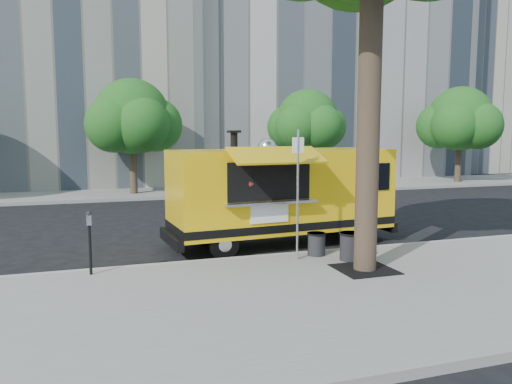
{
  "coord_description": "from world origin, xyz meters",
  "views": [
    {
      "loc": [
        -2.9,
        -12.0,
        3.08
      ],
      "look_at": [
        1.06,
        0.0,
        1.57
      ],
      "focal_mm": 35.0,
      "sensor_mm": 36.0,
      "label": 1
    }
  ],
  "objects_px": {
    "parking_meter": "(90,235)",
    "trash_bin_right": "(351,246)",
    "sign_post": "(298,187)",
    "trash_bin_left": "(316,243)",
    "far_tree_b": "(132,117)",
    "far_tree_d": "(460,119)",
    "food_truck": "(281,192)",
    "far_tree_c": "(307,120)"
  },
  "relations": [
    {
      "from": "parking_meter",
      "to": "trash_bin_right",
      "type": "distance_m",
      "value": 5.76
    },
    {
      "from": "sign_post",
      "to": "trash_bin_left",
      "type": "height_order",
      "value": "sign_post"
    },
    {
      "from": "far_tree_b",
      "to": "far_tree_d",
      "type": "distance_m",
      "value": 19.0
    },
    {
      "from": "far_tree_b",
      "to": "trash_bin_left",
      "type": "relative_size",
      "value": 10.08
    },
    {
      "from": "sign_post",
      "to": "parking_meter",
      "type": "relative_size",
      "value": 2.25
    },
    {
      "from": "sign_post",
      "to": "parking_meter",
      "type": "height_order",
      "value": "sign_post"
    },
    {
      "from": "far_tree_d",
      "to": "sign_post",
      "type": "xyz_separation_m",
      "value": [
        -16.45,
        -14.15,
        -2.04
      ]
    },
    {
      "from": "sign_post",
      "to": "trash_bin_right",
      "type": "distance_m",
      "value": 1.83
    },
    {
      "from": "sign_post",
      "to": "parking_meter",
      "type": "bearing_deg",
      "value": 177.48
    },
    {
      "from": "sign_post",
      "to": "parking_meter",
      "type": "xyz_separation_m",
      "value": [
        -4.55,
        0.2,
        -0.87
      ]
    },
    {
      "from": "far_tree_d",
      "to": "food_truck",
      "type": "xyz_separation_m",
      "value": [
        -16.03,
        -12.03,
        -2.43
      ]
    },
    {
      "from": "parking_meter",
      "to": "trash_bin_right",
      "type": "height_order",
      "value": "parking_meter"
    },
    {
      "from": "food_truck",
      "to": "trash_bin_left",
      "type": "distance_m",
      "value": 2.15
    },
    {
      "from": "far_tree_b",
      "to": "food_truck",
      "type": "bearing_deg",
      "value": -76.23
    },
    {
      "from": "parking_meter",
      "to": "trash_bin_left",
      "type": "relative_size",
      "value": 2.45
    },
    {
      "from": "far_tree_c",
      "to": "parking_meter",
      "type": "height_order",
      "value": "far_tree_c"
    },
    {
      "from": "far_tree_c",
      "to": "trash_bin_right",
      "type": "bearing_deg",
      "value": -110.22
    },
    {
      "from": "far_tree_b",
      "to": "far_tree_d",
      "type": "relative_size",
      "value": 0.97
    },
    {
      "from": "far_tree_b",
      "to": "food_truck",
      "type": "height_order",
      "value": "far_tree_b"
    },
    {
      "from": "far_tree_d",
      "to": "parking_meter",
      "type": "distance_m",
      "value": 25.38
    },
    {
      "from": "far_tree_b",
      "to": "far_tree_c",
      "type": "distance_m",
      "value": 9.01
    },
    {
      "from": "trash_bin_right",
      "to": "trash_bin_left",
      "type": "bearing_deg",
      "value": 129.2
    },
    {
      "from": "trash_bin_right",
      "to": "far_tree_b",
      "type": "bearing_deg",
      "value": 104.14
    },
    {
      "from": "sign_post",
      "to": "trash_bin_left",
      "type": "distance_m",
      "value": 1.55
    },
    {
      "from": "trash_bin_left",
      "to": "trash_bin_right",
      "type": "height_order",
      "value": "trash_bin_right"
    },
    {
      "from": "sign_post",
      "to": "trash_bin_left",
      "type": "xyz_separation_m",
      "value": [
        0.6,
        0.23,
        -1.41
      ]
    },
    {
      "from": "trash_bin_left",
      "to": "trash_bin_right",
      "type": "relative_size",
      "value": 0.84
    },
    {
      "from": "far_tree_c",
      "to": "far_tree_d",
      "type": "distance_m",
      "value": 10.0
    },
    {
      "from": "far_tree_d",
      "to": "trash_bin_left",
      "type": "distance_m",
      "value": 21.37
    },
    {
      "from": "far_tree_c",
      "to": "trash_bin_left",
      "type": "bearing_deg",
      "value": -113.09
    },
    {
      "from": "far_tree_b",
      "to": "sign_post",
      "type": "distance_m",
      "value": 14.61
    },
    {
      "from": "far_tree_c",
      "to": "parking_meter",
      "type": "distance_m",
      "value": 17.82
    },
    {
      "from": "parking_meter",
      "to": "far_tree_d",
      "type": "bearing_deg",
      "value": 33.6
    },
    {
      "from": "far_tree_c",
      "to": "food_truck",
      "type": "bearing_deg",
      "value": -117.0
    },
    {
      "from": "far_tree_b",
      "to": "sign_post",
      "type": "relative_size",
      "value": 1.83
    },
    {
      "from": "far_tree_c",
      "to": "far_tree_d",
      "type": "relative_size",
      "value": 0.92
    },
    {
      "from": "far_tree_d",
      "to": "trash_bin_right",
      "type": "bearing_deg",
      "value": -136.36
    },
    {
      "from": "far_tree_c",
      "to": "parking_meter",
      "type": "relative_size",
      "value": 3.9
    },
    {
      "from": "trash_bin_left",
      "to": "trash_bin_right",
      "type": "bearing_deg",
      "value": -50.8
    },
    {
      "from": "far_tree_d",
      "to": "food_truck",
      "type": "height_order",
      "value": "far_tree_d"
    },
    {
      "from": "sign_post",
      "to": "trash_bin_right",
      "type": "height_order",
      "value": "sign_post"
    },
    {
      "from": "far_tree_b",
      "to": "trash_bin_right",
      "type": "bearing_deg",
      "value": -75.86
    }
  ]
}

